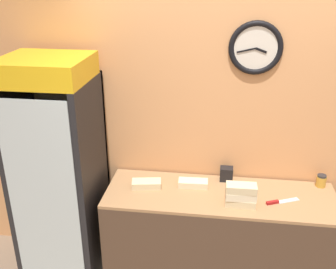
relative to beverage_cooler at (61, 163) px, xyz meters
name	(u,v)px	position (x,y,z in m)	size (l,w,h in m)	color
wall_back	(224,125)	(1.35, 0.34, 0.28)	(5.20, 0.10, 2.70)	tan
prep_counter	(218,239)	(1.35, -0.02, -0.63)	(1.88, 0.62, 0.90)	#4C3828
beverage_cooler	(61,163)	(0.00, 0.00, 0.00)	(0.65, 0.67, 1.99)	black
sandwich_stack_bottom	(240,202)	(1.50, -0.16, -0.15)	(0.23, 0.12, 0.06)	beige
sandwich_stack_middle	(241,195)	(1.50, -0.16, -0.09)	(0.24, 0.12, 0.06)	beige
sandwich_stack_top	(241,188)	(1.50, -0.16, -0.03)	(0.24, 0.12, 0.06)	beige
sandwich_flat_left	(147,184)	(0.73, 0.01, -0.15)	(0.26, 0.15, 0.06)	beige
sandwich_flat_right	(193,183)	(1.12, 0.08, -0.15)	(0.25, 0.12, 0.05)	beige
chefs_knife	(278,202)	(1.80, -0.08, -0.17)	(0.27, 0.15, 0.02)	silver
condiment_jar	(321,181)	(2.18, 0.22, -0.13)	(0.08, 0.08, 0.10)	gold
napkin_dispenser	(226,174)	(1.39, 0.22, -0.12)	(0.11, 0.09, 0.12)	black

